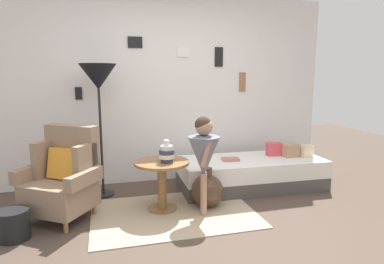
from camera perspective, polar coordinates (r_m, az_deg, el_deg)
The scene contains 15 objects.
ground_plane at distance 3.16m, azimuth 1.96°, elevation -18.44°, with size 12.00×12.00×0.00m, color #4C3D33.
gallery_wall at distance 4.69m, azimuth -4.99°, elevation 7.37°, with size 4.80×0.12×2.60m.
rug at distance 3.72m, azimuth -3.16°, elevation -13.85°, with size 1.75×1.21×0.01m, color tan.
armchair at distance 3.73m, azimuth -21.29°, elevation -7.34°, with size 0.90×0.85×0.97m.
daybed at distance 4.53m, azimuth 10.13°, elevation -7.01°, with size 1.92×0.85×0.40m.
pillow_head at distance 4.75m, azimuth 19.17°, elevation -3.11°, with size 0.16×0.12×0.16m, color beige.
pillow_mid at distance 4.67m, azimuth 16.79°, elevation -3.12°, with size 0.20×0.12×0.17m, color tan.
pillow_back at distance 4.69m, azimuth 13.97°, elevation -2.88°, with size 0.20×0.12×0.18m, color #D64C56.
side_table at distance 3.70m, azimuth -5.24°, elevation -7.38°, with size 0.61×0.61×0.56m.
vase_striped at distance 3.58m, azimuth -4.40°, elevation -3.71°, with size 0.17×0.17×0.25m.
floor_lamp at distance 4.14m, azimuth -15.91°, elevation 8.47°, with size 0.44×0.44×1.63m.
person_child at distance 3.50m, azimuth 2.06°, elevation -3.66°, with size 0.34×0.34×1.07m.
book_on_daybed at distance 4.34m, azimuth 6.68°, elevation -4.71°, with size 0.22×0.16×0.03m, color #B26F67.
demijohn_near at distance 3.84m, azimuth 2.66°, elevation -10.08°, with size 0.38×0.38×0.46m.
magazine_basket at distance 3.55m, azimuth -28.46°, elevation -13.91°, with size 0.28×0.28×0.28m, color black.
Camera 1 is at (-0.82, -2.66, 1.49)m, focal length 30.83 mm.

